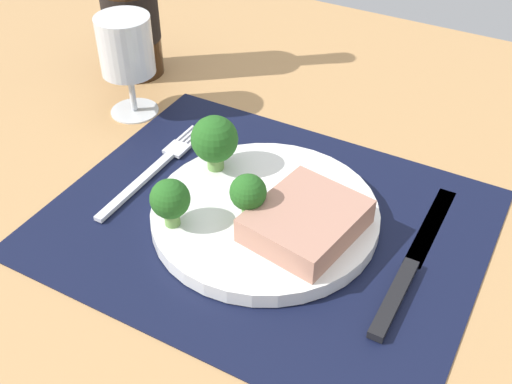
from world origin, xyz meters
TOP-DOWN VIEW (x-y plane):
  - ground_plane at (0.00, 0.00)cm, footprint 140.00×110.00cm
  - placemat at (0.00, 0.00)cm, footprint 43.24×34.91cm
  - plate at (0.00, 0.00)cm, footprint 23.23×23.23cm
  - steak at (4.99, -1.06)cm, footprint 10.71×12.06cm
  - broccoli_back_left at (-0.62, -2.36)cm, footprint 3.61×3.61cm
  - broccoli_center at (-7.99, 3.46)cm, footprint 5.09×5.09cm
  - broccoli_near_fork at (-6.92, -6.36)cm, footprint 3.94×3.94cm
  - fork at (-14.94, 1.42)cm, footprint 2.40×19.20cm
  - knife at (15.21, 0.53)cm, footprint 1.80×23.00cm
  - wine_bottle at (-31.03, 19.49)cm, footprint 7.59×7.59cm
  - wine_glass at (-24.92, 10.73)cm, footprint 6.68×6.68cm

SIDE VIEW (x-z plane):
  - ground_plane at x=0.00cm, z-range -3.00..0.00cm
  - placemat at x=0.00cm, z-range 0.00..0.30cm
  - fork at x=-14.94cm, z-range 0.30..0.80cm
  - knife at x=15.21cm, z-range 0.20..1.00cm
  - plate at x=0.00cm, z-range 0.30..1.90cm
  - steak at x=4.99cm, z-range 1.90..4.65cm
  - broccoli_near_fork at x=-6.92cm, z-range 2.38..7.54cm
  - broccoli_back_left at x=-0.62cm, z-range 2.64..8.08cm
  - broccoli_center at x=-7.99cm, z-range 2.41..8.76cm
  - wine_glass at x=-24.92cm, z-range 2.02..14.94cm
  - wine_bottle at x=-31.03cm, z-range -4.29..24.58cm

